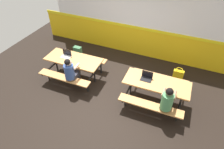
{
  "coord_description": "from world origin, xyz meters",
  "views": [
    {
      "loc": [
        1.82,
        -4.05,
        4.41
      ],
      "look_at": [
        0.0,
        0.2,
        0.55
      ],
      "focal_mm": 31.04,
      "sensor_mm": 36.0,
      "label": 1
    }
  ],
  "objects": [
    {
      "name": "tote_bag_bright",
      "position": [
        1.9,
        1.47,
        0.19
      ],
      "size": [
        0.34,
        0.21,
        0.43
      ],
      "color": "yellow",
      "rests_on": "ground"
    },
    {
      "name": "student_nearer",
      "position": [
        -1.14,
        -0.33,
        0.71
      ],
      "size": [
        0.36,
        0.53,
        1.21
      ],
      "color": "#2D2D38",
      "rests_on": "ground"
    },
    {
      "name": "laptop_silver",
      "position": [
        -1.68,
        0.26,
        0.79
      ],
      "size": [
        0.32,
        0.22,
        0.22
      ],
      "color": "silver",
      "rests_on": "picnic_table_left"
    },
    {
      "name": "student_further",
      "position": [
        1.79,
        -0.38,
        0.71
      ],
      "size": [
        0.36,
        0.53,
        1.21
      ],
      "color": "#2D2D38",
      "rests_on": "ground"
    },
    {
      "name": "picnic_table_left",
      "position": [
        -1.4,
        0.23,
        0.57
      ],
      "size": [
        1.87,
        1.57,
        0.74
      ],
      "color": "tan",
      "rests_on": "ground"
    },
    {
      "name": "accent_backdrop",
      "position": [
        0.0,
        2.47,
        1.25
      ],
      "size": [
        8.0,
        0.14,
        2.6
      ],
      "color": "yellow",
      "rests_on": "ground"
    },
    {
      "name": "laptop_dark",
      "position": [
        1.08,
        0.21,
        0.79
      ],
      "size": [
        0.32,
        0.22,
        0.22
      ],
      "color": "black",
      "rests_on": "picnic_table_right"
    },
    {
      "name": "backpack_dark",
      "position": [
        -1.94,
        1.32,
        0.22
      ],
      "size": [
        0.3,
        0.22,
        0.44
      ],
      "color": "#3F724C",
      "rests_on": "ground"
    },
    {
      "name": "ground_plane",
      "position": [
        0.0,
        0.0,
        -0.01
      ],
      "size": [
        10.0,
        10.0,
        0.02
      ],
      "primitive_type": "cube",
      "color": "black"
    },
    {
      "name": "picnic_table_right",
      "position": [
        1.4,
        0.17,
        0.57
      ],
      "size": [
        1.87,
        1.57,
        0.74
      ],
      "color": "tan",
      "rests_on": "ground"
    }
  ]
}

